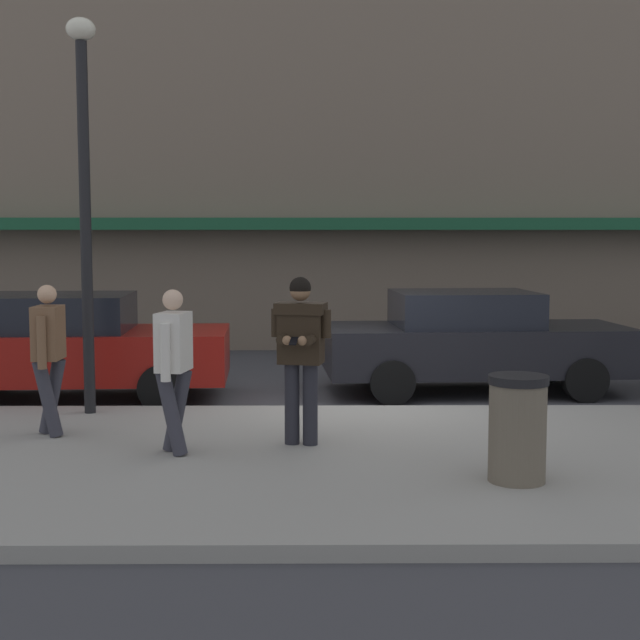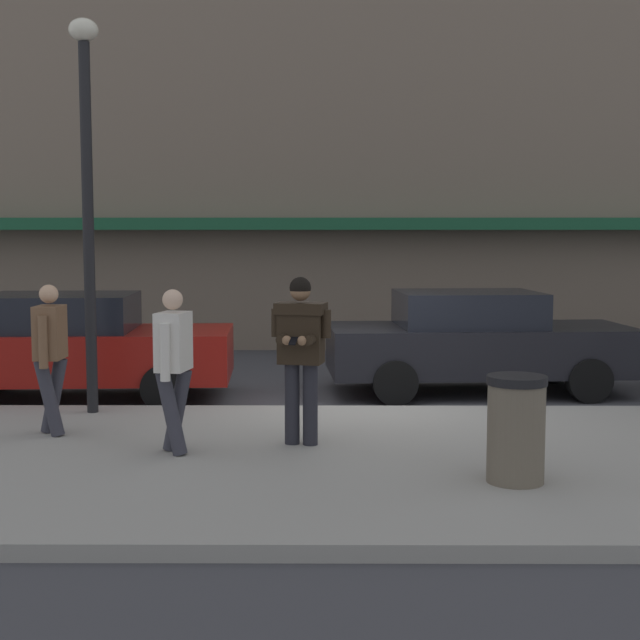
# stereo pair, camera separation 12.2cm
# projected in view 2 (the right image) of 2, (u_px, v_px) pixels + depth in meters

# --- Properties ---
(ground_plane) EXTENTS (80.00, 80.00, 0.00)m
(ground_plane) POSITION_uv_depth(u_px,v_px,m) (362.00, 413.00, 11.96)
(ground_plane) COLOR #3D3D42
(sidewalk) EXTENTS (32.00, 5.30, 0.14)m
(sidewalk) POSITION_uv_depth(u_px,v_px,m) (471.00, 462.00, 9.11)
(sidewalk) COLOR #99968E
(sidewalk) RESTS_ON ground
(curb_paint_line) EXTENTS (28.00, 0.12, 0.01)m
(curb_paint_line) POSITION_uv_depth(u_px,v_px,m) (436.00, 412.00, 12.00)
(curb_paint_line) COLOR silver
(curb_paint_line) RESTS_ON ground
(parked_sedan_near) EXTENTS (4.59, 2.11, 1.54)m
(parked_sedan_near) POSITION_uv_depth(u_px,v_px,m) (71.00, 346.00, 12.82)
(parked_sedan_near) COLOR maroon
(parked_sedan_near) RESTS_ON ground
(parked_sedan_mid) EXTENTS (4.61, 2.16, 1.54)m
(parked_sedan_mid) POSITION_uv_depth(u_px,v_px,m) (476.00, 341.00, 13.39)
(parked_sedan_mid) COLOR black
(parked_sedan_mid) RESTS_ON ground
(man_texting_on_phone) EXTENTS (0.64, 0.63, 1.81)m
(man_texting_on_phone) POSITION_uv_depth(u_px,v_px,m) (301.00, 342.00, 9.47)
(man_texting_on_phone) COLOR #23232B
(man_texting_on_phone) RESTS_ON sidewalk
(pedestrian_in_light_coat) EXTENTS (0.38, 0.59, 1.70)m
(pedestrian_in_light_coat) POSITION_uv_depth(u_px,v_px,m) (174.00, 360.00, 9.12)
(pedestrian_in_light_coat) COLOR #33333D
(pedestrian_in_light_coat) RESTS_ON sidewalk
(pedestrian_dark_coat) EXTENTS (0.33, 0.60, 1.70)m
(pedestrian_dark_coat) POSITION_uv_depth(u_px,v_px,m) (50.00, 350.00, 9.97)
(pedestrian_dark_coat) COLOR #33333D
(pedestrian_dark_coat) RESTS_ON sidewalk
(street_lamp_post) EXTENTS (0.36, 0.36, 4.88)m
(street_lamp_post) POSITION_uv_depth(u_px,v_px,m) (87.00, 174.00, 11.03)
(street_lamp_post) COLOR black
(street_lamp_post) RESTS_ON sidewalk
(trash_bin) EXTENTS (0.55, 0.55, 0.98)m
(trash_bin) POSITION_uv_depth(u_px,v_px,m) (516.00, 429.00, 8.08)
(trash_bin) COLOR #665B4C
(trash_bin) RESTS_ON sidewalk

